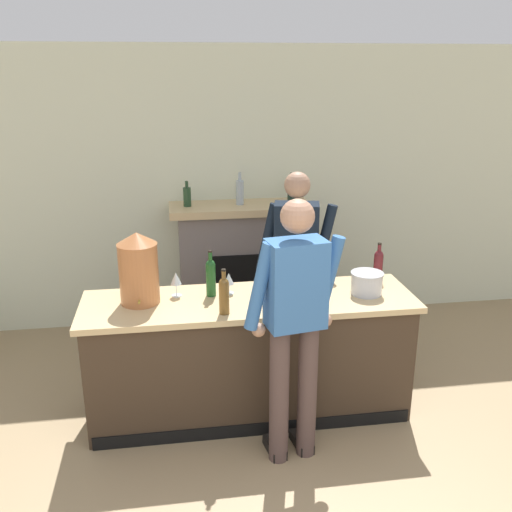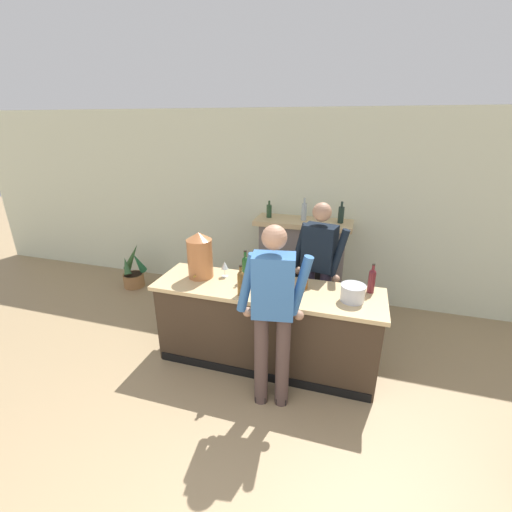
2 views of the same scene
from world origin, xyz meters
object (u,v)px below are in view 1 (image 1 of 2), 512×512
(wine_bottle_rose_blush, at_px, (224,294))
(copper_dispenser, at_px, (138,268))
(wine_bottle_burgundy_dark, at_px, (378,264))
(ice_bucket_steel, at_px, (367,283))
(person_customer, at_px, (295,322))
(person_bartender, at_px, (295,266))
(wine_glass_mid_counter, at_px, (229,280))
(fireplace_stone, at_px, (240,266))
(wine_bottle_port_short, at_px, (298,273))
(wine_bottle_chardonnay_pale, at_px, (211,276))
(wine_glass_front_right, at_px, (176,279))

(wine_bottle_rose_blush, bearing_deg, copper_dispenser, 153.70)
(wine_bottle_burgundy_dark, bearing_deg, ice_bucket_steel, -125.91)
(person_customer, bearing_deg, person_bartender, 77.36)
(wine_bottle_rose_blush, relative_size, wine_glass_mid_counter, 2.00)
(wine_bottle_burgundy_dark, relative_size, wine_bottle_rose_blush, 0.98)
(wine_bottle_burgundy_dark, xyz_separation_m, wine_bottle_rose_blush, (-1.25, -0.43, 0.00))
(fireplace_stone, distance_m, wine_bottle_port_short, 1.53)
(person_customer, distance_m, wine_bottle_chardonnay_pale, 0.83)
(person_bartender, xyz_separation_m, wine_bottle_rose_blush, (-0.67, -0.79, 0.11))
(copper_dispenser, xyz_separation_m, wine_glass_mid_counter, (0.64, 0.07, -0.15))
(person_customer, relative_size, wine_bottle_rose_blush, 5.61)
(person_bartender, height_order, ice_bucket_steel, person_bartender)
(person_bartender, height_order, copper_dispenser, person_bartender)
(wine_bottle_rose_blush, height_order, wine_glass_front_right, wine_bottle_rose_blush)
(fireplace_stone, xyz_separation_m, wine_glass_front_right, (-0.64, -1.40, 0.42))
(wine_bottle_port_short, height_order, wine_glass_mid_counter, wine_bottle_port_short)
(person_customer, bearing_deg, fireplace_stone, 92.37)
(wine_bottle_burgundy_dark, relative_size, wine_bottle_chardonnay_pale, 0.90)
(copper_dispenser, height_order, ice_bucket_steel, copper_dispenser)
(copper_dispenser, bearing_deg, person_customer, -32.31)
(person_bartender, height_order, wine_glass_mid_counter, person_bartender)
(copper_dispenser, distance_m, wine_bottle_port_short, 1.16)
(person_bartender, bearing_deg, fireplace_stone, 109.23)
(wine_bottle_burgundy_dark, relative_size, wine_glass_front_right, 1.71)
(person_bartender, relative_size, wine_bottle_burgundy_dark, 5.60)
(person_bartender, bearing_deg, person_customer, -102.64)
(person_bartender, distance_m, copper_dispenser, 1.36)
(person_bartender, height_order, wine_bottle_port_short, person_bartender)
(wine_glass_mid_counter, bearing_deg, wine_bottle_burgundy_dark, 3.94)
(wine_bottle_port_short, bearing_deg, ice_bucket_steel, -14.24)
(ice_bucket_steel, xyz_separation_m, wine_bottle_port_short, (-0.49, 0.13, 0.06))
(fireplace_stone, height_order, wine_bottle_rose_blush, fireplace_stone)
(wine_bottle_burgundy_dark, bearing_deg, copper_dispenser, -175.26)
(wine_bottle_port_short, distance_m, wine_glass_front_right, 0.90)
(person_customer, height_order, person_bartender, person_customer)
(fireplace_stone, distance_m, person_bartender, 1.08)
(person_bartender, distance_m, wine_bottle_chardonnay_pale, 0.87)
(person_customer, height_order, ice_bucket_steel, person_customer)
(person_bartender, bearing_deg, wine_bottle_port_short, -100.41)
(copper_dispenser, relative_size, wine_bottle_burgundy_dark, 1.66)
(wine_bottle_port_short, bearing_deg, wine_bottle_burgundy_dark, 9.69)
(wine_bottle_burgundy_dark, xyz_separation_m, wine_bottle_port_short, (-0.67, -0.11, 0.00))
(person_bartender, distance_m, wine_bottle_burgundy_dark, 0.69)
(person_bartender, bearing_deg, wine_bottle_burgundy_dark, -31.39)
(person_customer, bearing_deg, ice_bucket_steel, 39.16)
(fireplace_stone, xyz_separation_m, wine_bottle_burgundy_dark, (0.92, -1.33, 0.43))
(person_bartender, distance_m, wine_glass_mid_counter, 0.75)
(ice_bucket_steel, bearing_deg, wine_bottle_chardonnay_pale, 173.12)
(person_customer, bearing_deg, wine_glass_mid_counter, 116.48)
(fireplace_stone, relative_size, wine_bottle_rose_blush, 4.95)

